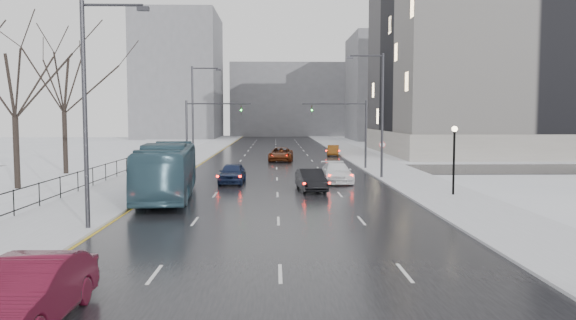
{
  "coord_description": "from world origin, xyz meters",
  "views": [
    {
      "loc": [
        -0.16,
        -4.58,
        5.08
      ],
      "look_at": [
        0.6,
        28.02,
        2.5
      ],
      "focal_mm": 35.0,
      "sensor_mm": 36.0,
      "label": 1
    }
  ],
  "objects": [
    {
      "name": "sidewalk_left",
      "position": [
        -10.5,
        60.0,
        0.08
      ],
      "size": [
        5.0,
        150.0,
        0.16
      ],
      "primitive_type": "cube",
      "color": "silver",
      "rests_on": "ground"
    },
    {
      "name": "bldg_far_right",
      "position": [
        28.0,
        115.0,
        11.0
      ],
      "size": [
        24.0,
        20.0,
        22.0
      ],
      "primitive_type": "cube",
      "color": "slate",
      "rests_on": "ground"
    },
    {
      "name": "sedan_center_near",
      "position": [
        -3.35,
        37.15,
        0.81
      ],
      "size": [
        1.98,
        4.56,
        1.53
      ],
      "primitive_type": "imported",
      "rotation": [
        0.0,
        0.0,
        -0.04
      ],
      "color": "#152141",
      "rests_on": "road"
    },
    {
      "name": "cross_road",
      "position": [
        0.0,
        48.0,
        0.02
      ],
      "size": [
        130.0,
        10.0,
        0.04
      ],
      "primitive_type": "cube",
      "color": "black",
      "rests_on": "ground"
    },
    {
      "name": "streetlight_l_near",
      "position": [
        -8.17,
        20.0,
        5.62
      ],
      "size": [
        2.95,
        0.25,
        10.0
      ],
      "color": "#2D2D33",
      "rests_on": "ground"
    },
    {
      "name": "bldg_far_left",
      "position": [
        -22.0,
        125.0,
        14.0
      ],
      "size": [
        18.0,
        22.0,
        28.0
      ],
      "primitive_type": "cube",
      "color": "slate",
      "rests_on": "ground"
    },
    {
      "name": "sedan_right_far",
      "position": [
        4.5,
        37.54,
        0.79
      ],
      "size": [
        2.28,
        5.23,
        1.5
      ],
      "primitive_type": "imported",
      "rotation": [
        0.0,
        0.0,
        0.03
      ],
      "color": "white",
      "rests_on": "road"
    },
    {
      "name": "tree_park_d",
      "position": [
        -17.8,
        34.0,
        0.0
      ],
      "size": [
        8.75,
        8.75,
        12.5
      ],
      "primitive_type": null,
      "color": "black",
      "rests_on": "ground"
    },
    {
      "name": "bldg_far_center",
      "position": [
        4.0,
        140.0,
        9.0
      ],
      "size": [
        30.0,
        18.0,
        18.0
      ],
      "primitive_type": "cube",
      "color": "slate",
      "rests_on": "ground"
    },
    {
      "name": "tree_park_e",
      "position": [
        -18.2,
        44.0,
        0.0
      ],
      "size": [
        9.45,
        9.45,
        13.5
      ],
      "primitive_type": null,
      "color": "black",
      "rests_on": "ground"
    },
    {
      "name": "streetlight_r_mid",
      "position": [
        8.17,
        40.0,
        5.62
      ],
      "size": [
        2.95,
        0.25,
        10.0
      ],
      "color": "#2D2D33",
      "rests_on": "ground"
    },
    {
      "name": "iron_fence",
      "position": [
        -13.0,
        30.0,
        0.91
      ],
      "size": [
        0.06,
        70.0,
        1.3
      ],
      "color": "black",
      "rests_on": "sidewalk_left"
    },
    {
      "name": "civic_building",
      "position": [
        35.0,
        72.0,
        11.21
      ],
      "size": [
        41.0,
        31.0,
        24.8
      ],
      "color": "gray",
      "rests_on": "ground"
    },
    {
      "name": "mast_signal_left",
      "position": [
        -7.33,
        48.0,
        4.11
      ],
      "size": [
        6.1,
        0.33,
        6.5
      ],
      "color": "#2D2D33",
      "rests_on": "ground"
    },
    {
      "name": "lamppost_r_mid",
      "position": [
        11.0,
        30.0,
        2.94
      ],
      "size": [
        0.36,
        0.36,
        4.28
      ],
      "color": "black",
      "rests_on": "sidewalk_right"
    },
    {
      "name": "sedan_right_cross",
      "position": [
        0.5,
        57.58,
        0.8
      ],
      "size": [
        2.96,
        5.67,
        1.52
      ],
      "primitive_type": "imported",
      "rotation": [
        0.0,
        0.0,
        -0.08
      ],
      "color": "#53230E",
      "rests_on": "road"
    },
    {
      "name": "streetlight_l_far",
      "position": [
        -8.17,
        52.0,
        5.62
      ],
      "size": [
        2.95,
        0.25,
        10.0
      ],
      "color": "#2D2D33",
      "rests_on": "ground"
    },
    {
      "name": "mast_signal_right",
      "position": [
        7.33,
        48.0,
        4.11
      ],
      "size": [
        6.1,
        0.33,
        6.5
      ],
      "color": "#2D2D33",
      "rests_on": "ground"
    },
    {
      "name": "sedan_left_near",
      "position": [
        -6.05,
        8.7,
        0.85
      ],
      "size": [
        1.8,
        4.97,
        1.63
      ],
      "primitive_type": "imported",
      "rotation": [
        0.0,
        0.0,
        -0.02
      ],
      "color": "#500D20",
      "rests_on": "road"
    },
    {
      "name": "park_strip",
      "position": [
        -20.0,
        60.0,
        0.06
      ],
      "size": [
        14.0,
        150.0,
        0.12
      ],
      "primitive_type": "cube",
      "color": "white",
      "rests_on": "ground"
    },
    {
      "name": "sedan_right_near",
      "position": [
        2.26,
        32.83,
        0.77
      ],
      "size": [
        2.06,
        4.6,
        1.46
      ],
      "primitive_type": "imported",
      "rotation": [
        0.0,
        0.0,
        0.12
      ],
      "color": "black",
      "rests_on": "road"
    },
    {
      "name": "bus",
      "position": [
        -6.76,
        29.69,
        1.73
      ],
      "size": [
        3.91,
        12.33,
        3.38
      ],
      "primitive_type": "imported",
      "rotation": [
        0.0,
        0.0,
        0.09
      ],
      "color": "#335464",
      "rests_on": "road"
    },
    {
      "name": "sedan_right_distant",
      "position": [
        7.2,
        65.91,
        0.71
      ],
      "size": [
        1.93,
        4.21,
        1.34
      ],
      "primitive_type": "imported",
      "rotation": [
        0.0,
        0.0,
        -0.13
      ],
      "color": "brown",
      "rests_on": "road"
    },
    {
      "name": "no_uturn_sign",
      "position": [
        9.2,
        44.0,
        2.3
      ],
      "size": [
        0.6,
        0.06,
        2.7
      ],
      "color": "#2D2D33",
      "rests_on": "sidewalk_right"
    },
    {
      "name": "sidewalk_right",
      "position": [
        10.5,
        60.0,
        0.08
      ],
      "size": [
        5.0,
        150.0,
        0.16
      ],
      "primitive_type": "cube",
      "color": "silver",
      "rests_on": "ground"
    },
    {
      "name": "road",
      "position": [
        0.0,
        60.0,
        0.02
      ],
      "size": [
        16.0,
        150.0,
        0.04
      ],
      "primitive_type": "cube",
      "color": "black",
      "rests_on": "ground"
    }
  ]
}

